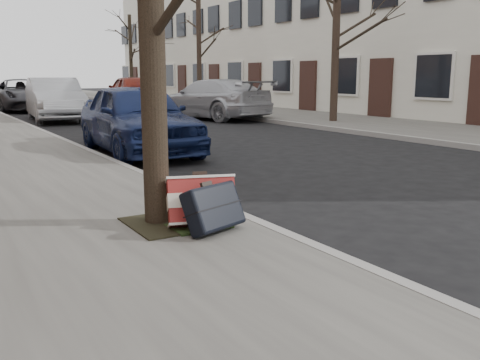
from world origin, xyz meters
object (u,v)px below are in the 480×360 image
suitcase_navy (213,208)px  car_near_mid (55,99)px  suitcase_red (202,201)px  car_near_front (138,118)px

suitcase_navy → car_near_mid: 14.88m
suitcase_red → car_near_front: (1.53, 5.74, 0.34)m
suitcase_red → car_near_front: bearing=94.1°
suitcase_red → suitcase_navy: (0.01, -0.22, -0.01)m
suitcase_red → car_near_mid: (1.87, 14.54, 0.36)m
car_near_front → car_near_mid: bearing=91.2°
car_near_front → car_near_mid: (0.34, 8.79, 0.02)m
suitcase_red → car_near_front: car_near_front is taller
suitcase_red → suitcase_navy: 0.22m
car_near_mid → car_near_front: bearing=-87.1°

